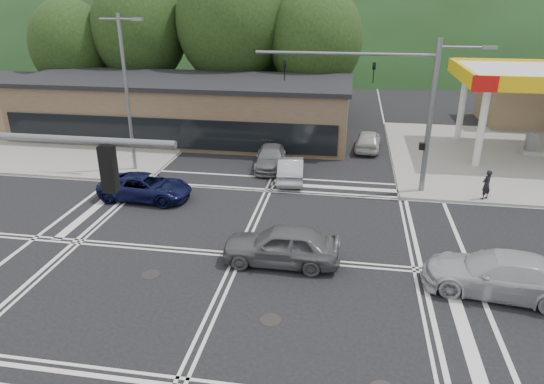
% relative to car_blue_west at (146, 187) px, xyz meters
% --- Properties ---
extents(ground, '(120.00, 120.00, 0.00)m').
position_rel_car_blue_west_xyz_m(ground, '(6.10, -5.00, -0.66)').
color(ground, black).
rests_on(ground, ground).
extents(sidewalk_ne, '(16.00, 16.00, 0.15)m').
position_rel_car_blue_west_xyz_m(sidewalk_ne, '(21.10, 10.00, -0.59)').
color(sidewalk_ne, gray).
rests_on(sidewalk_ne, ground).
extents(sidewalk_nw, '(16.00, 16.00, 0.15)m').
position_rel_car_blue_west_xyz_m(sidewalk_nw, '(-8.90, 10.00, -0.59)').
color(sidewalk_nw, gray).
rests_on(sidewalk_nw, ground).
extents(commercial_row, '(24.00, 8.00, 4.00)m').
position_rel_car_blue_west_xyz_m(commercial_row, '(-1.90, 12.00, 1.34)').
color(commercial_row, brown).
rests_on(commercial_row, ground).
extents(hill_north, '(252.00, 126.00, 140.00)m').
position_rel_car_blue_west_xyz_m(hill_north, '(6.10, 85.00, -0.66)').
color(hill_north, '#1D3618').
rests_on(hill_north, ground).
extents(tree_n_a, '(8.00, 8.00, 11.75)m').
position_rel_car_blue_west_xyz_m(tree_n_a, '(-7.90, 19.00, 6.48)').
color(tree_n_a, '#382619').
rests_on(tree_n_a, ground).
extents(tree_n_b, '(9.00, 9.00, 12.98)m').
position_rel_car_blue_west_xyz_m(tree_n_b, '(0.10, 19.00, 7.13)').
color(tree_n_b, '#382619').
rests_on(tree_n_b, ground).
extents(tree_n_c, '(7.60, 7.60, 10.87)m').
position_rel_car_blue_west_xyz_m(tree_n_c, '(7.10, 19.00, 5.83)').
color(tree_n_c, '#382619').
rests_on(tree_n_c, ground).
extents(tree_n_d, '(6.80, 6.80, 9.76)m').
position_rel_car_blue_west_xyz_m(tree_n_d, '(-13.90, 18.00, 5.18)').
color(tree_n_d, '#382619').
rests_on(tree_n_d, ground).
extents(tree_n_e, '(8.40, 8.40, 11.98)m').
position_rel_car_blue_west_xyz_m(tree_n_e, '(4.10, 23.00, 6.48)').
color(tree_n_e, '#382619').
rests_on(tree_n_e, ground).
extents(streetlight_nw, '(2.50, 0.25, 9.00)m').
position_rel_car_blue_west_xyz_m(streetlight_nw, '(-2.34, 4.00, 4.39)').
color(streetlight_nw, slate).
rests_on(streetlight_nw, ground).
extents(signal_mast_ne, '(11.65, 0.30, 8.00)m').
position_rel_car_blue_west_xyz_m(signal_mast_ne, '(13.04, 3.20, 4.41)').
color(signal_mast_ne, slate).
rests_on(signal_mast_ne, ground).
extents(car_blue_west, '(4.86, 2.39, 1.33)m').
position_rel_car_blue_west_xyz_m(car_blue_west, '(0.00, 0.00, 0.00)').
color(car_blue_west, '#0C0E35').
rests_on(car_blue_west, ground).
extents(car_grey_center, '(4.65, 1.88, 1.58)m').
position_rel_car_blue_west_xyz_m(car_grey_center, '(7.92, -5.30, 0.13)').
color(car_grey_center, '#5A5C5F').
rests_on(car_grey_center, ground).
extents(car_silver_east, '(5.54, 2.89, 1.53)m').
position_rel_car_blue_west_xyz_m(car_silver_east, '(15.87, -6.10, 0.10)').
color(car_silver_east, '#B4B7BC').
rests_on(car_silver_east, ground).
extents(car_queue_a, '(1.82, 4.20, 1.34)m').
position_rel_car_blue_west_xyz_m(car_queue_a, '(7.10, 4.00, 0.01)').
color(car_queue_a, '#9FA1A6').
rests_on(car_queue_a, ground).
extents(car_queue_b, '(1.94, 4.13, 1.37)m').
position_rel_car_blue_west_xyz_m(car_queue_b, '(11.60, 10.66, 0.02)').
color(car_queue_b, '#B8B8B4').
rests_on(car_queue_b, ground).
extents(car_northbound, '(2.21, 4.55, 1.28)m').
position_rel_car_blue_west_xyz_m(car_northbound, '(5.60, 5.98, -0.03)').
color(car_northbound, slate).
rests_on(car_northbound, ground).
extents(pedestrian, '(0.68, 0.65, 1.57)m').
position_rel_car_blue_west_xyz_m(pedestrian, '(17.37, 2.50, 0.27)').
color(pedestrian, black).
rests_on(pedestrian, sidewalk_ne).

